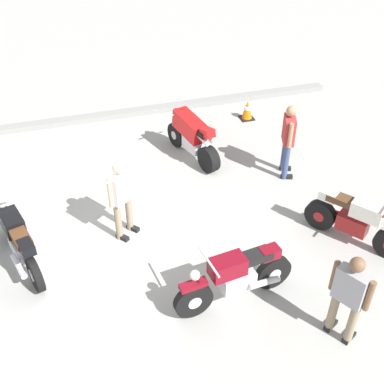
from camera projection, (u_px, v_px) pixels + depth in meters
The scene contains 10 objects.
ground_plane at pixel (116, 229), 9.23m from camera, with size 40.00×40.00×0.00m, color #9E9E99.
curb_edge at pixel (87, 119), 12.72m from camera, with size 14.00×0.30×0.15m, color gray.
motorcycle_black_cruiser at pixel (19, 241), 8.18m from camera, with size 0.85×2.03×1.09m.
motorcycle_red_sportbike at pixel (192, 135), 10.96m from camera, with size 0.87×1.92×1.14m.
motorcycle_cream_vintage at pixel (356, 221), 8.67m from camera, with size 1.26×1.68×1.07m.
motorcycle_maroon_cruiser at pixel (236, 277), 7.50m from camera, with size 2.09×0.70×1.09m.
person_in_white_shirt at pixel (121, 195), 8.59m from camera, with size 0.55×0.52×1.61m.
person_in_red_shirt at pixel (288, 137), 10.18m from camera, with size 0.44×0.64×1.68m.
person_in_gray_shirt at pixel (349, 295), 6.71m from camera, with size 0.47×0.60×1.61m.
traffic_cone at pixel (247, 110), 12.73m from camera, with size 0.36×0.36×0.53m.
Camera 1 is at (-0.63, -7.11, 6.07)m, focal length 44.49 mm.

